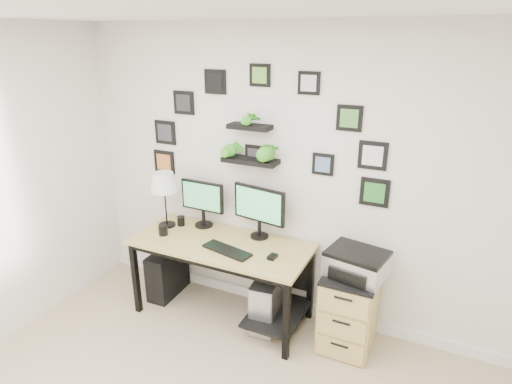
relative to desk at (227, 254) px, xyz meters
The scene contains 14 objects.
room 0.78m from the desk, 37.10° to the left, with size 4.00×4.00×4.00m.
desk is the anchor object (origin of this frame).
monitor_left 0.56m from the desk, 151.06° to the left, with size 0.44×0.18×0.45m.
monitor_right 0.51m from the desk, 42.19° to the left, with size 0.52×0.19×0.48m.
keyboard 0.23m from the desk, 59.63° to the right, with size 0.45×0.14×0.02m, color black.
mouse 0.52m from the desk, 11.93° to the right, with size 0.06×0.09×0.03m, color black.
table_lamp 0.88m from the desk, behind, with size 0.26×0.26×0.54m.
mug 0.63m from the desk, 168.10° to the right, with size 0.08×0.08×0.09m, color black.
pen_cup 0.60m from the desk, 168.01° to the left, with size 0.07×0.07×0.09m, color black.
pc_tower_black 0.81m from the desk, behind, with size 0.21×0.47×0.47m, color black.
pc_tower_grey 0.56m from the desk, ahead, with size 0.26×0.50×0.48m.
file_cabinet 1.16m from the desk, ahead, with size 0.43×0.53×0.67m.
printer 1.16m from the desk, ahead, with size 0.51×0.43×0.21m.
wall_decor 1.07m from the desk, 60.48° to the left, with size 2.28×0.18×1.08m.
Camera 1 is at (1.27, -1.31, 2.48)m, focal length 30.00 mm.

